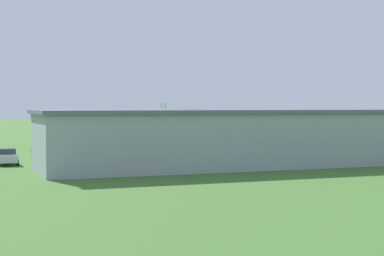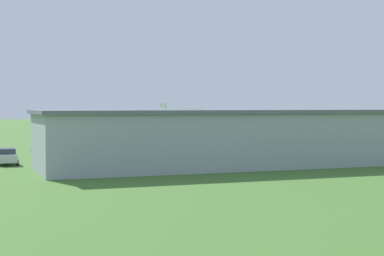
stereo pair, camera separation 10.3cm
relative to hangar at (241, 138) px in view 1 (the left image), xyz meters
The scene contains 8 objects.
ground_plane 33.64m from the hangar, 81.09° to the right, with size 400.00×400.00×0.00m, color #3D6628.
hangar is the anchor object (origin of this frame).
biplane 26.13m from the hangar, 95.89° to the right, with size 7.15×7.02×3.75m.
car_silver 23.58m from the hangar, 23.67° to the right, with size 2.11×4.09×1.67m.
person_beside_truck 21.79m from the hangar, 137.02° to the right, with size 0.41×0.41×1.58m.
person_walking_on_apron 24.14m from the hangar, 144.48° to the right, with size 0.41×0.41×1.71m.
person_at_fence_line 22.44m from the hangar, 144.88° to the right, with size 0.46×0.46×1.59m.
person_watching_takeoff 23.14m from the hangar, 36.46° to the right, with size 0.43×0.43×1.70m.
Camera 1 is at (20.59, 89.44, 5.94)m, focal length 58.93 mm.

